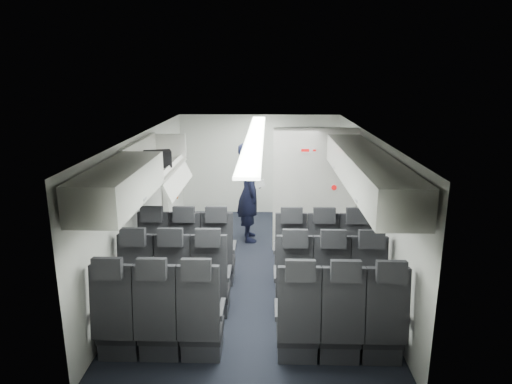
# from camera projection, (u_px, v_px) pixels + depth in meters

# --- Properties ---
(cabin_shell) EXTENTS (3.41, 6.01, 2.16)m
(cabin_shell) POSITION_uv_depth(u_px,v_px,m) (255.00, 200.00, 6.97)
(cabin_shell) COLOR black
(cabin_shell) RESTS_ON ground
(seat_row_front) EXTENTS (3.33, 0.56, 1.24)m
(seat_row_front) POSITION_uv_depth(u_px,v_px,m) (254.00, 258.00, 6.64)
(seat_row_front) COLOR black
(seat_row_front) RESTS_ON cabin_shell
(seat_row_mid) EXTENTS (3.33, 0.56, 1.24)m
(seat_row_mid) POSITION_uv_depth(u_px,v_px,m) (252.00, 286.00, 5.77)
(seat_row_mid) COLOR black
(seat_row_mid) RESTS_ON cabin_shell
(seat_row_rear) EXTENTS (3.33, 0.56, 1.24)m
(seat_row_rear) POSITION_uv_depth(u_px,v_px,m) (249.00, 324.00, 4.91)
(seat_row_rear) COLOR black
(seat_row_rear) RESTS_ON cabin_shell
(overhead_bin_left_rear) EXTENTS (0.53, 1.80, 0.40)m
(overhead_bin_left_rear) POSITION_uv_depth(u_px,v_px,m) (120.00, 185.00, 4.89)
(overhead_bin_left_rear) COLOR silver
(overhead_bin_left_rear) RESTS_ON cabin_shell
(overhead_bin_left_front_open) EXTENTS (0.64, 1.70, 0.72)m
(overhead_bin_left_front_open) POSITION_uv_depth(u_px,v_px,m) (156.00, 164.00, 6.61)
(overhead_bin_left_front_open) COLOR #9E9E93
(overhead_bin_left_front_open) RESTS_ON cabin_shell
(overhead_bin_right_rear) EXTENTS (0.53, 1.80, 0.40)m
(overhead_bin_right_rear) POSITION_uv_depth(u_px,v_px,m) (382.00, 186.00, 4.82)
(overhead_bin_right_rear) COLOR silver
(overhead_bin_right_rear) RESTS_ON cabin_shell
(overhead_bin_right_front) EXTENTS (0.53, 1.70, 0.40)m
(overhead_bin_right_front) POSITION_uv_depth(u_px,v_px,m) (353.00, 156.00, 6.51)
(overhead_bin_right_front) COLOR silver
(overhead_bin_right_front) RESTS_ON cabin_shell
(bulkhead_partition) EXTENTS (1.40, 0.15, 2.13)m
(bulkhead_partition) POSITION_uv_depth(u_px,v_px,m) (314.00, 191.00, 7.73)
(bulkhead_partition) COLOR silver
(bulkhead_partition) RESTS_ON cabin_shell
(galley_unit) EXTENTS (0.85, 0.52, 1.90)m
(galley_unit) POSITION_uv_depth(u_px,v_px,m) (304.00, 173.00, 9.62)
(galley_unit) COLOR #939399
(galley_unit) RESTS_ON cabin_shell
(boarding_door) EXTENTS (0.12, 1.27, 1.86)m
(boarding_door) POSITION_uv_depth(u_px,v_px,m) (171.00, 186.00, 8.56)
(boarding_door) COLOR silver
(boarding_door) RESTS_ON cabin_shell
(flight_attendant) EXTENTS (0.53, 0.72, 1.81)m
(flight_attendant) POSITION_uv_depth(u_px,v_px,m) (249.00, 192.00, 8.30)
(flight_attendant) COLOR black
(flight_attendant) RESTS_ON ground
(carry_on_bag) EXTENTS (0.44, 0.37, 0.23)m
(carry_on_bag) POSITION_uv_depth(u_px,v_px,m) (158.00, 159.00, 6.56)
(carry_on_bag) COLOR black
(carry_on_bag) RESTS_ON overhead_bin_left_front_open
(papers) EXTENTS (0.18, 0.02, 0.12)m
(papers) POSITION_uv_depth(u_px,v_px,m) (260.00, 184.00, 8.20)
(papers) COLOR white
(papers) RESTS_ON flight_attendant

